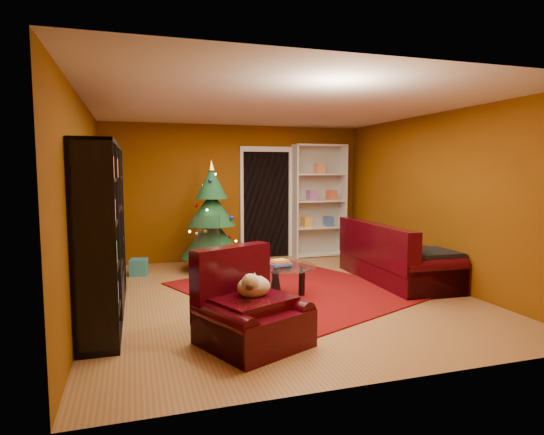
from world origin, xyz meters
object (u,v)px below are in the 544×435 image
object	(u,v)px
media_unit	(104,231)
sofa	(397,251)
rug	(295,289)
dog	(254,287)
gift_box_green	(221,268)
armchair	(253,307)
white_bookshelf	(319,201)
coffee_table	(285,281)
christmas_tree	(212,217)
acrylic_chair	(214,252)
gift_box_teal	(139,267)

from	to	relation	value
media_unit	sofa	distance (m)	4.36
rug	dog	distance (m)	2.18
gift_box_green	armchair	bearing A→B (deg)	-94.83
white_bookshelf	armchair	distance (m)	4.96
white_bookshelf	coffee_table	distance (m)	3.28
armchair	coffee_table	world-z (taller)	armchair
dog	sofa	size ratio (longest dim) A/B	0.18
rug	armchair	bearing A→B (deg)	-121.01
coffee_table	armchair	bearing A→B (deg)	-118.97
rug	coffee_table	world-z (taller)	coffee_table
media_unit	coffee_table	size ratio (longest dim) A/B	3.08
christmas_tree	acrylic_chair	size ratio (longest dim) A/B	2.10
white_bookshelf	sofa	distance (m)	2.42
armchair	dog	size ratio (longest dim) A/B	2.47
media_unit	acrylic_chair	distance (m)	2.09
christmas_tree	sofa	size ratio (longest dim) A/B	0.88
gift_box_green	armchair	distance (m)	3.05
christmas_tree	sofa	distance (m)	3.14
gift_box_green	white_bookshelf	world-z (taller)	white_bookshelf
coffee_table	gift_box_green	bearing A→B (deg)	111.63
white_bookshelf	dog	xyz separation A→B (m)	(-2.47, -4.16, -0.55)
gift_box_teal	media_unit	bearing A→B (deg)	-101.11
white_bookshelf	coffee_table	xyz separation A→B (m)	(-1.65, -2.69, -0.90)
acrylic_chair	sofa	bearing A→B (deg)	-37.88
gift_box_teal	sofa	size ratio (longest dim) A/B	0.12
rug	gift_box_teal	size ratio (longest dim) A/B	11.53
white_bookshelf	media_unit	bearing A→B (deg)	-144.35
acrylic_chair	christmas_tree	bearing A→B (deg)	61.00
media_unit	sofa	bearing A→B (deg)	7.04
christmas_tree	white_bookshelf	size ratio (longest dim) A/B	0.83
coffee_table	gift_box_teal	bearing A→B (deg)	133.69
armchair	dog	xyz separation A→B (m)	(0.03, 0.07, 0.19)
dog	coffee_table	xyz separation A→B (m)	(0.82, 1.47, -0.35)
media_unit	armchair	xyz separation A→B (m)	(1.45, -1.44, -0.63)
christmas_tree	gift_box_green	size ratio (longest dim) A/B	6.68
rug	white_bookshelf	xyz separation A→B (m)	(1.37, 2.36, 1.11)
gift_box_green	sofa	size ratio (longest dim) A/B	0.13
media_unit	acrylic_chair	bearing A→B (deg)	40.84
acrylic_chair	media_unit	bearing A→B (deg)	-161.14
gift_box_teal	coffee_table	world-z (taller)	coffee_table
gift_box_teal	sofa	world-z (taller)	sofa
armchair	coffee_table	bearing A→B (deg)	36.76
dog	acrylic_chair	world-z (taller)	acrylic_chair
sofa	acrylic_chair	world-z (taller)	sofa
rug	acrylic_chair	xyz separation A→B (m)	(-1.03, 0.87, 0.45)
armchair	acrylic_chair	bearing A→B (deg)	63.80
gift_box_teal	white_bookshelf	world-z (taller)	white_bookshelf
rug	coffee_table	distance (m)	0.48
gift_box_green	dog	xyz separation A→B (m)	(-0.23, -2.96, 0.43)
media_unit	dog	bearing A→B (deg)	-42.37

